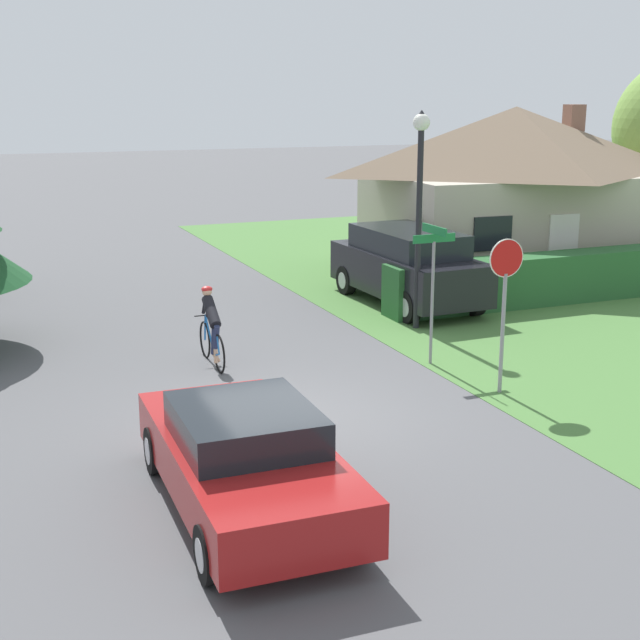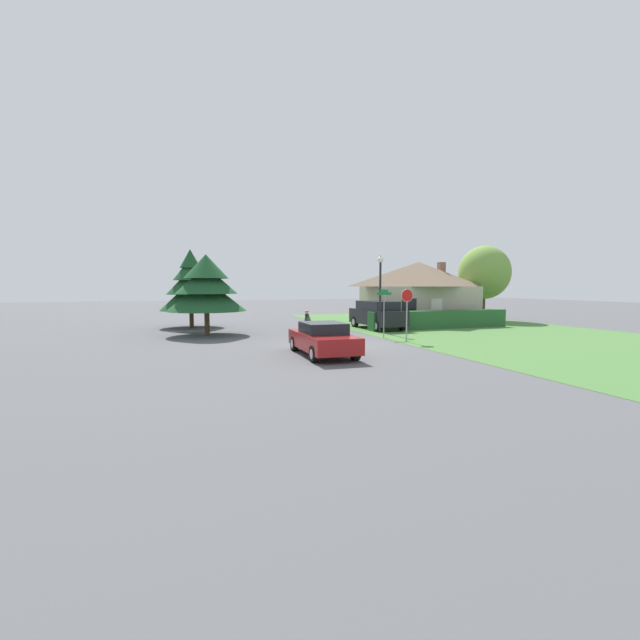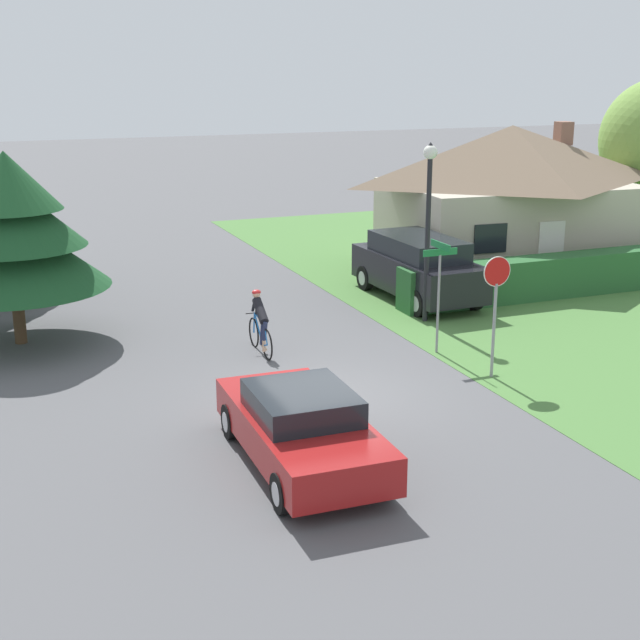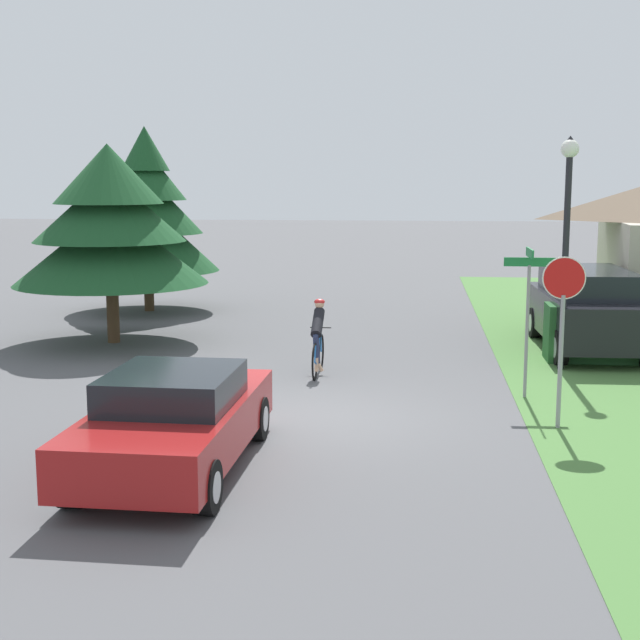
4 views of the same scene
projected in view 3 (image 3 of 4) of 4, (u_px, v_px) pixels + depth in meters
ground_plane at (328, 399)px, 18.59m from camera, size 140.00×140.00×0.00m
grass_verge_right at (634, 301)px, 26.25m from camera, size 16.00×36.00×0.01m
cottage_house at (509, 194)px, 30.20m from camera, size 8.69×6.45×4.81m
hedge_row at (559, 276)px, 26.69m from camera, size 10.44×0.90×1.24m
sedan_left_lane at (301, 428)px, 15.37m from camera, size 2.02×4.56×1.39m
cyclist at (260, 324)px, 21.36m from camera, size 0.44×1.83×1.53m
parked_suv_right at (418, 267)px, 26.18m from camera, size 2.15×4.95×1.89m
stop_sign at (496, 294)px, 19.37m from camera, size 0.67×0.07×2.75m
street_lamp at (429, 204)px, 23.31m from camera, size 0.37×0.37×4.80m
street_name_sign at (439, 277)px, 21.06m from camera, size 0.90×0.90×2.72m
conifer_tall_near at (11, 230)px, 21.54m from camera, size 4.64×4.64×4.76m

